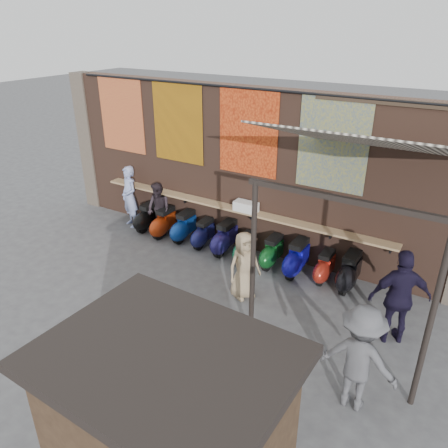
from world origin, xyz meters
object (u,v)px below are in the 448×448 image
scooter_stool_3 (204,234)px  scooter_stool_4 (225,238)px  scooter_stool_9 (349,272)px  diner_left (130,197)px  scooter_stool_7 (297,258)px  shopper_grey (359,358)px  shelf_box (246,207)px  scooter_stool_6 (272,252)px  market_stall (172,447)px  scooter_stool_2 (184,227)px  shopper_navy (400,298)px  shopper_tan (244,265)px  scooter_stool_8 (325,267)px  scooter_stool_1 (164,223)px  scooter_stool_5 (245,247)px  diner_right (159,209)px  scooter_stool_0 (148,217)px

scooter_stool_3 → scooter_stool_4: (0.66, -0.02, 0.05)m
scooter_stool_9 → diner_left: size_ratio=0.50×
scooter_stool_7 → shopper_grey: size_ratio=0.49×
scooter_stool_3 → shopper_grey: 5.73m
shelf_box → scooter_stool_6: 1.27m
shelf_box → market_stall: 6.61m
scooter_stool_2 → scooter_stool_9: scooter_stool_9 is taller
shopper_navy → shopper_grey: (-0.19, -1.84, -0.04)m
scooter_stool_3 → shopper_tan: size_ratio=0.50×
diner_left → shopper_tan: size_ratio=1.18×
scooter_stool_6 → scooter_stool_9: scooter_stool_9 is taller
scooter_stool_8 → scooter_stool_9: 0.56m
scooter_stool_9 → market_stall: market_stall is taller
scooter_stool_1 → shopper_grey: bearing=-26.6°
shelf_box → shopper_grey: (3.74, -3.37, -0.36)m
market_stall → shelf_box: bearing=113.5°
shelf_box → scooter_stool_1: (-2.30, -0.34, -0.86)m
scooter_stool_5 → scooter_stool_1: bearing=179.8°
scooter_stool_6 → diner_right: (-3.37, -0.02, 0.36)m
scooter_stool_7 → market_stall: market_stall is taller
scooter_stool_8 → diner_right: diner_right is taller
scooter_stool_3 → diner_right: bearing=-178.9°
scooter_stool_1 → scooter_stool_5: 2.48m
shelf_box → scooter_stool_7: (1.52, -0.33, -0.83)m
scooter_stool_3 → diner_right: size_ratio=0.51×
shopper_tan → market_stall: bearing=-131.4°
shelf_box → shopper_navy: size_ratio=0.32×
scooter_stool_2 → diner_right: diner_right is taller
shopper_tan → scooter_stool_2: bearing=90.0°
scooter_stool_8 → market_stall: bearing=-87.2°
scooter_stool_4 → scooter_stool_9: (3.13, 0.01, 0.00)m
scooter_stool_0 → scooter_stool_3: (1.87, -0.00, -0.02)m
diner_right → scooter_stool_0: bearing=-174.2°
shopper_grey → scooter_stool_0: bearing=-23.1°
scooter_stool_4 → scooter_stool_7: (1.93, -0.03, 0.01)m
shopper_grey → shopper_tan: 3.28m
scooter_stool_2 → diner_right: size_ratio=0.56×
scooter_stool_3 → diner_right: diner_right is taller
shopper_grey → scooter_stool_3: bearing=-31.0°
scooter_stool_6 → shopper_navy: size_ratio=0.42×
shopper_tan → market_stall: 4.70m
scooter_stool_6 → scooter_stool_8: (1.28, 0.03, -0.02)m
scooter_stool_2 → shopper_grey: size_ratio=0.46×
scooter_stool_1 → scooter_stool_4: bearing=1.1°
scooter_stool_8 → scooter_stool_7: bearing=-172.9°
diner_left → shelf_box: bearing=27.2°
scooter_stool_1 → scooter_stool_6: bearing=0.9°
shopper_tan → scooter_stool_8: bearing=-11.3°
scooter_stool_2 → diner_right: 0.87m
shelf_box → scooter_stool_1: 2.48m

